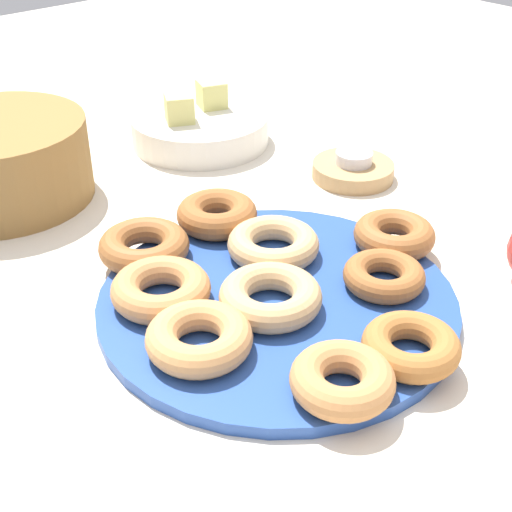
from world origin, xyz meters
TOP-DOWN VIEW (x-y plane):
  - ground_plane at (0.00, 0.00)m, footprint 2.40×2.40m
  - donut_plate at (0.00, 0.00)m, footprint 0.34×0.34m
  - donut_0 at (-0.09, 0.06)m, footprint 0.13×0.13m
  - donut_1 at (0.05, 0.06)m, footprint 0.12×0.12m
  - donut_2 at (-0.10, -0.01)m, footprint 0.11×0.11m
  - donut_3 at (0.09, -0.05)m, footprint 0.11×0.11m
  - donut_4 at (-0.02, -0.01)m, footprint 0.10×0.10m
  - donut_5 at (-0.05, 0.14)m, footprint 0.12×0.12m
  - donut_6 at (-0.05, -0.13)m, footprint 0.12×0.12m
  - donut_7 at (0.02, -0.14)m, footprint 0.11×0.11m
  - donut_8 at (0.15, -0.01)m, footprint 0.12×0.12m
  - donut_9 at (0.04, 0.14)m, footprint 0.12×0.12m
  - candle_holder at (0.26, 0.14)m, footprint 0.10×0.10m
  - tealight at (0.26, 0.14)m, footprint 0.05×0.05m
  - fruit_bowl at (0.18, 0.35)m, footprint 0.19×0.19m
  - melon_chunk_left at (0.15, 0.35)m, footprint 0.05×0.05m
  - melon_chunk_right at (0.21, 0.37)m, footprint 0.05×0.05m

SIDE VIEW (x-z plane):
  - ground_plane at x=0.00m, z-range 0.00..0.00m
  - donut_plate at x=0.00m, z-range 0.00..0.01m
  - candle_holder at x=0.26m, z-range 0.00..0.02m
  - fruit_bowl at x=0.18m, z-range 0.00..0.04m
  - donut_3 at x=0.09m, z-range 0.01..0.04m
  - donut_7 at x=0.02m, z-range 0.01..0.04m
  - donut_1 at x=0.05m, z-range 0.01..0.04m
  - donut_4 at x=-0.02m, z-range 0.01..0.04m
  - donut_6 at x=-0.05m, z-range 0.01..0.04m
  - donut_5 at x=-0.05m, z-range 0.01..0.04m
  - donut_0 at x=-0.09m, z-range 0.01..0.04m
  - donut_8 at x=0.15m, z-range 0.01..0.04m
  - donut_2 at x=-0.10m, z-range 0.01..0.04m
  - donut_9 at x=0.04m, z-range 0.01..0.04m
  - tealight at x=0.26m, z-range 0.02..0.04m
  - melon_chunk_left at x=0.15m, z-range 0.04..0.08m
  - melon_chunk_right at x=0.21m, z-range 0.04..0.08m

